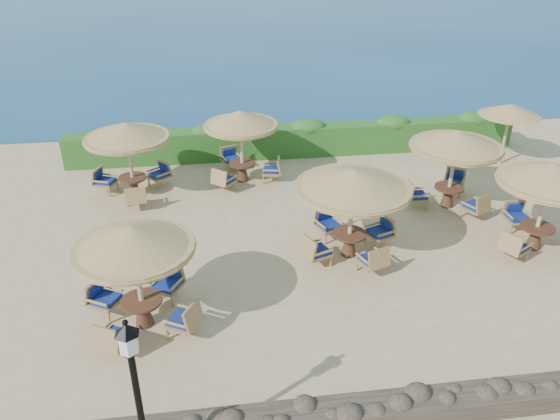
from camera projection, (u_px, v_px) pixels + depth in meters
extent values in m
plane|color=tan|center=(335.00, 247.00, 15.94)|extent=(120.00, 120.00, 0.00)
cube|color=#1F4F19|center=(296.00, 141.00, 21.95)|extent=(18.00, 0.90, 1.20)
cube|color=brown|center=(408.00, 408.00, 10.42)|extent=(15.00, 0.65, 0.44)
cylinder|color=black|center=(140.00, 410.00, 8.70)|extent=(0.11, 0.11, 2.40)
cylinder|color=silver|center=(128.00, 342.00, 8.02)|extent=(0.30, 0.30, 0.36)
cone|color=black|center=(126.00, 329.00, 7.91)|extent=(0.40, 0.40, 0.18)
cylinder|color=tan|center=(505.00, 137.00, 20.90)|extent=(0.10, 0.10, 2.20)
cone|color=olive|center=(511.00, 110.00, 20.39)|extent=(2.30, 2.30, 0.45)
cylinder|color=tan|center=(139.00, 282.00, 12.36)|extent=(0.12, 0.12, 2.40)
cone|color=olive|center=(132.00, 238.00, 11.81)|extent=(2.73, 2.73, 0.55)
cylinder|color=olive|center=(134.00, 249.00, 11.94)|extent=(2.68, 2.68, 0.14)
cylinder|color=#4F2D1C|center=(142.00, 301.00, 12.61)|extent=(0.96, 0.96, 0.06)
cone|color=#4F2D1C|center=(143.00, 313.00, 12.77)|extent=(0.44, 0.44, 0.64)
cylinder|color=tan|center=(351.00, 218.00, 15.05)|extent=(0.12, 0.12, 2.40)
cone|color=olive|center=(354.00, 179.00, 14.49)|extent=(3.21, 3.21, 0.55)
cylinder|color=olive|center=(353.00, 188.00, 14.62)|extent=(3.14, 3.14, 0.14)
cylinder|color=#4F2D1C|center=(350.00, 234.00, 15.29)|extent=(0.96, 0.96, 0.06)
cone|color=#4F2D1C|center=(349.00, 244.00, 15.46)|extent=(0.44, 0.44, 0.64)
cylinder|color=tan|center=(542.00, 211.00, 15.37)|extent=(0.12, 0.12, 2.40)
cone|color=olive|center=(551.00, 173.00, 14.82)|extent=(2.84, 2.84, 0.55)
cylinder|color=olive|center=(549.00, 182.00, 14.95)|extent=(2.79, 2.79, 0.14)
cylinder|color=#4F2D1C|center=(537.00, 227.00, 15.62)|extent=(0.96, 0.96, 0.06)
cone|color=#4F2D1C|center=(535.00, 238.00, 15.78)|extent=(0.44, 0.44, 0.64)
cylinder|color=tan|center=(131.00, 164.00, 18.37)|extent=(0.12, 0.12, 2.40)
cone|color=olive|center=(126.00, 130.00, 17.82)|extent=(2.84, 2.84, 0.55)
cylinder|color=olive|center=(127.00, 138.00, 17.95)|extent=(2.78, 2.78, 0.14)
cylinder|color=#4F2D1C|center=(132.00, 178.00, 18.62)|extent=(0.96, 0.96, 0.06)
cone|color=#4F2D1C|center=(134.00, 187.00, 18.78)|extent=(0.44, 0.44, 0.64)
cylinder|color=tan|center=(242.00, 150.00, 19.47)|extent=(0.12, 0.12, 2.40)
cone|color=olive|center=(241.00, 118.00, 18.91)|extent=(2.65, 2.65, 0.55)
cylinder|color=olive|center=(241.00, 126.00, 19.05)|extent=(2.60, 2.60, 0.14)
cylinder|color=#4F2D1C|center=(242.00, 163.00, 19.71)|extent=(0.96, 0.96, 0.06)
cone|color=#4F2D1C|center=(243.00, 172.00, 19.88)|extent=(0.44, 0.44, 0.64)
cylinder|color=tan|center=(452.00, 173.00, 17.69)|extent=(0.12, 0.12, 2.40)
cone|color=olive|center=(457.00, 139.00, 17.14)|extent=(2.95, 2.95, 0.55)
cylinder|color=olive|center=(456.00, 147.00, 17.27)|extent=(2.89, 2.89, 0.14)
cylinder|color=#4F2D1C|center=(449.00, 187.00, 17.94)|extent=(0.96, 0.96, 0.06)
cone|color=#4F2D1C|center=(448.00, 197.00, 18.10)|extent=(0.44, 0.44, 0.64)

